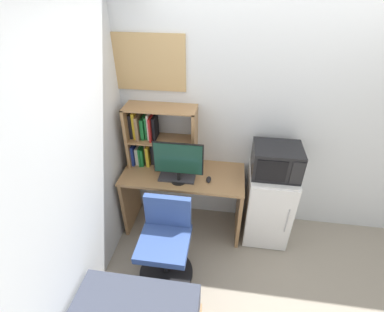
{
  "coord_description": "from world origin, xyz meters",
  "views": [
    {
      "loc": [
        -0.47,
        -2.63,
        2.57
      ],
      "look_at": [
        -0.8,
        -0.31,
        1.03
      ],
      "focal_mm": 26.1,
      "sensor_mm": 36.0,
      "label": 1
    }
  ],
  "objects_px": {
    "hutch_bookshelf": "(152,136)",
    "mini_fridge": "(268,205)",
    "keyboard": "(177,178)",
    "desk_chair": "(166,245)",
    "monitor": "(178,160)",
    "computer_mouse": "(209,179)",
    "microwave": "(276,161)",
    "wall_corkboard": "(149,63)"
  },
  "relations": [
    {
      "from": "microwave",
      "to": "monitor",
      "type": "bearing_deg",
      "value": -171.11
    },
    {
      "from": "hutch_bookshelf",
      "to": "mini_fridge",
      "type": "bearing_deg",
      "value": -6.43
    },
    {
      "from": "monitor",
      "to": "wall_corkboard",
      "type": "bearing_deg",
      "value": 129.43
    },
    {
      "from": "computer_mouse",
      "to": "microwave",
      "type": "relative_size",
      "value": 0.23
    },
    {
      "from": "hutch_bookshelf",
      "to": "monitor",
      "type": "bearing_deg",
      "value": -41.14
    },
    {
      "from": "monitor",
      "to": "wall_corkboard",
      "type": "xyz_separation_m",
      "value": [
        -0.34,
        0.41,
        0.82
      ]
    },
    {
      "from": "monitor",
      "to": "wall_corkboard",
      "type": "height_order",
      "value": "wall_corkboard"
    },
    {
      "from": "monitor",
      "to": "computer_mouse",
      "type": "bearing_deg",
      "value": 8.94
    },
    {
      "from": "monitor",
      "to": "computer_mouse",
      "type": "xyz_separation_m",
      "value": [
        0.3,
        0.05,
        -0.24
      ]
    },
    {
      "from": "microwave",
      "to": "wall_corkboard",
      "type": "height_order",
      "value": "wall_corkboard"
    },
    {
      "from": "hutch_bookshelf",
      "to": "monitor",
      "type": "height_order",
      "value": "hutch_bookshelf"
    },
    {
      "from": "desk_chair",
      "to": "mini_fridge",
      "type": "bearing_deg",
      "value": 32.69
    },
    {
      "from": "monitor",
      "to": "keyboard",
      "type": "height_order",
      "value": "monitor"
    },
    {
      "from": "computer_mouse",
      "to": "microwave",
      "type": "height_order",
      "value": "microwave"
    },
    {
      "from": "keyboard",
      "to": "wall_corkboard",
      "type": "xyz_separation_m",
      "value": [
        -0.31,
        0.37,
        1.06
      ]
    },
    {
      "from": "keyboard",
      "to": "wall_corkboard",
      "type": "relative_size",
      "value": 0.53
    },
    {
      "from": "hutch_bookshelf",
      "to": "computer_mouse",
      "type": "height_order",
      "value": "hutch_bookshelf"
    },
    {
      "from": "hutch_bookshelf",
      "to": "microwave",
      "type": "relative_size",
      "value": 1.57
    },
    {
      "from": "hutch_bookshelf",
      "to": "desk_chair",
      "type": "distance_m",
      "value": 1.12
    },
    {
      "from": "mini_fridge",
      "to": "wall_corkboard",
      "type": "height_order",
      "value": "wall_corkboard"
    },
    {
      "from": "microwave",
      "to": "wall_corkboard",
      "type": "xyz_separation_m",
      "value": [
        -1.29,
        0.26,
        0.83
      ]
    },
    {
      "from": "microwave",
      "to": "desk_chair",
      "type": "height_order",
      "value": "microwave"
    },
    {
      "from": "keyboard",
      "to": "computer_mouse",
      "type": "bearing_deg",
      "value": 2.03
    },
    {
      "from": "desk_chair",
      "to": "wall_corkboard",
      "type": "relative_size",
      "value": 1.2
    },
    {
      "from": "keyboard",
      "to": "desk_chair",
      "type": "relative_size",
      "value": 0.44
    },
    {
      "from": "monitor",
      "to": "wall_corkboard",
      "type": "relative_size",
      "value": 0.71
    },
    {
      "from": "computer_mouse",
      "to": "desk_chair",
      "type": "distance_m",
      "value": 0.77
    },
    {
      "from": "microwave",
      "to": "computer_mouse",
      "type": "bearing_deg",
      "value": -171.13
    },
    {
      "from": "computer_mouse",
      "to": "desk_chair",
      "type": "bearing_deg",
      "value": -122.77
    },
    {
      "from": "microwave",
      "to": "wall_corkboard",
      "type": "bearing_deg",
      "value": 168.7
    },
    {
      "from": "hutch_bookshelf",
      "to": "computer_mouse",
      "type": "xyz_separation_m",
      "value": [
        0.64,
        -0.24,
        -0.32
      ]
    },
    {
      "from": "wall_corkboard",
      "to": "monitor",
      "type": "bearing_deg",
      "value": -50.57
    },
    {
      "from": "monitor",
      "to": "keyboard",
      "type": "xyz_separation_m",
      "value": [
        -0.03,
        0.04,
        -0.25
      ]
    },
    {
      "from": "monitor",
      "to": "keyboard",
      "type": "distance_m",
      "value": 0.25
    },
    {
      "from": "hutch_bookshelf",
      "to": "mini_fridge",
      "type": "relative_size",
      "value": 0.84
    },
    {
      "from": "computer_mouse",
      "to": "desk_chair",
      "type": "relative_size",
      "value": 0.12
    },
    {
      "from": "monitor",
      "to": "desk_chair",
      "type": "height_order",
      "value": "monitor"
    },
    {
      "from": "mini_fridge",
      "to": "wall_corkboard",
      "type": "relative_size",
      "value": 1.24
    },
    {
      "from": "keyboard",
      "to": "microwave",
      "type": "distance_m",
      "value": 1.02
    },
    {
      "from": "keyboard",
      "to": "computer_mouse",
      "type": "relative_size",
      "value": 3.54
    },
    {
      "from": "mini_fridge",
      "to": "microwave",
      "type": "distance_m",
      "value": 0.59
    },
    {
      "from": "keyboard",
      "to": "mini_fridge",
      "type": "bearing_deg",
      "value": 6.42
    }
  ]
}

